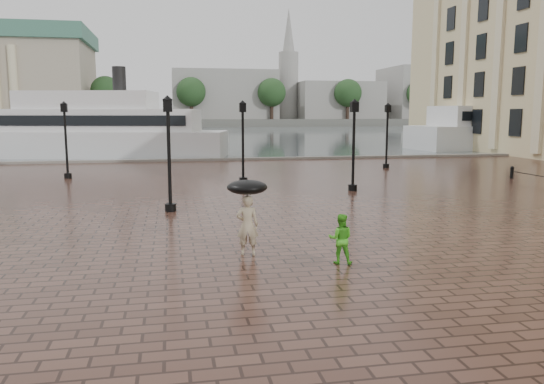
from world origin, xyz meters
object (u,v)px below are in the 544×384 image
(child_pedestrian, at_px, (341,239))
(ferry_near, at_px, (89,130))
(street_lamps, at_px, (251,141))
(adult_pedestrian, at_px, (247,225))
(ferry_far, at_px, (521,125))

(child_pedestrian, bearing_deg, ferry_near, -54.81)
(street_lamps, xyz_separation_m, ferry_near, (-11.27, 19.96, 0.01))
(adult_pedestrian, relative_size, ferry_near, 0.07)
(street_lamps, xyz_separation_m, adult_pedestrian, (-2.32, -14.65, -1.49))
(street_lamps, bearing_deg, ferry_near, 119.45)
(adult_pedestrian, bearing_deg, child_pedestrian, 159.84)
(street_lamps, bearing_deg, ferry_far, 35.39)
(child_pedestrian, bearing_deg, ferry_far, -112.47)
(child_pedestrian, bearing_deg, street_lamps, -72.41)
(ferry_far, bearing_deg, ferry_near, 178.53)
(adult_pedestrian, xyz_separation_m, ferry_far, (36.21, 38.72, 1.72))
(street_lamps, height_order, ferry_far, ferry_far)
(ferry_far, bearing_deg, adult_pedestrian, -139.77)
(ferry_far, bearing_deg, child_pedestrian, -137.02)
(adult_pedestrian, xyz_separation_m, ferry_near, (-8.94, 34.60, 1.50))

